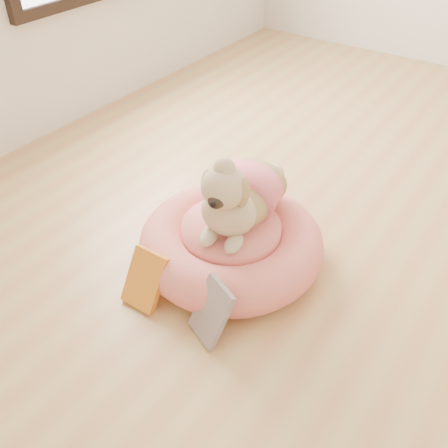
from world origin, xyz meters
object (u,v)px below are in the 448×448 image
Objects in this scene: book_yellow at (145,280)px; book_white at (211,312)px; pet_bed at (231,244)px; dog at (239,182)px.

book_yellow is 0.98× the size of book_white.
pet_bed is 3.31× the size of book_white.
book_yellow is at bearing -111.39° from pet_bed.
book_white is (0.30, 0.01, 0.01)m from book_yellow.
pet_bed is 0.29m from dog.
book_white is at bearing 1.28° from book_yellow.
dog is 0.50m from book_yellow.
dog is 2.22× the size of book_white.
book_white reaches higher than pet_bed.
book_white is (0.16, -0.35, 0.01)m from pet_bed.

